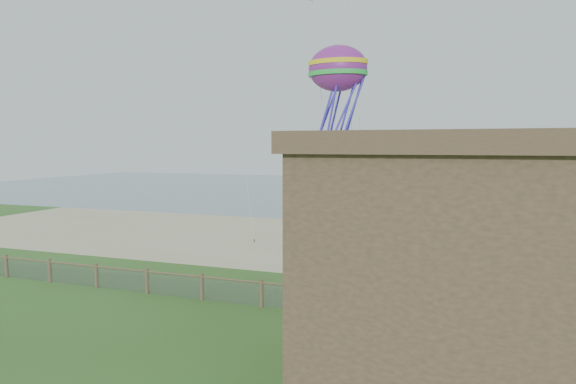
# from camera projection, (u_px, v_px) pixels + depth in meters

# --- Properties ---
(ground) EXTENTS (160.00, 160.00, 0.00)m
(ground) POSITION_uv_depth(u_px,v_px,m) (192.00, 360.00, 17.13)
(ground) COLOR #33511B
(ground) RESTS_ON ground
(sand_beach) EXTENTS (72.00, 20.00, 0.02)m
(sand_beach) POSITION_uv_depth(u_px,v_px,m) (346.00, 243.00, 37.73)
(sand_beach) COLOR #BAB086
(sand_beach) RESTS_ON ground
(ocean) EXTENTS (160.00, 68.00, 0.02)m
(ocean) POSITION_uv_depth(u_px,v_px,m) (413.00, 192.00, 78.92)
(ocean) COLOR slate
(ocean) RESTS_ON ground
(chainlink_fence) EXTENTS (36.20, 0.20, 1.25)m
(chainlink_fence) POSITION_uv_depth(u_px,v_px,m) (261.00, 295.00, 22.70)
(chainlink_fence) COLOR brown
(chainlink_fence) RESTS_ON ground
(picnic_table) EXTENTS (2.40, 2.17, 0.83)m
(picnic_table) POSITION_uv_depth(u_px,v_px,m) (362.00, 338.00, 17.95)
(picnic_table) COLOR brown
(picnic_table) RESTS_ON ground
(octopus_kite) EXTENTS (4.13, 3.49, 7.22)m
(octopus_kite) POSITION_uv_depth(u_px,v_px,m) (337.00, 101.00, 29.90)
(octopus_kite) COLOR red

